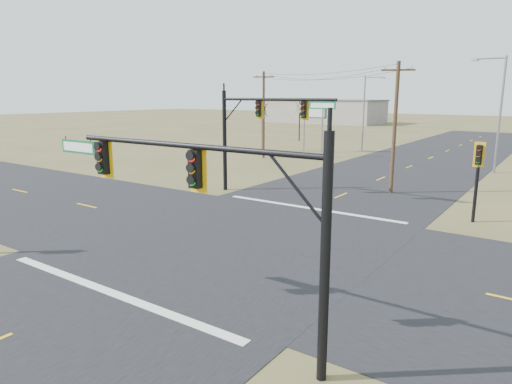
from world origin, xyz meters
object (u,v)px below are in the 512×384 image
mast_arm_near (194,184)px  streetlight_a (498,108)px  highway_sign (313,116)px  pedestal_signal_ne (478,164)px  utility_pole_near (395,126)px  utility_pole_far (264,114)px  mast_arm_far (258,120)px  bare_tree_a (263,108)px  streetlight_c (365,110)px  bare_tree_b (300,106)px

mast_arm_near → streetlight_a: (2.74, 36.52, 1.28)m
highway_sign → streetlight_a: 21.14m
pedestal_signal_ne → utility_pole_near: 8.26m
utility_pole_far → highway_sign: (2.03, 7.91, -0.53)m
mast_arm_far → highway_sign: (-8.47, 24.26, -0.84)m
highway_sign → bare_tree_a: bearing=-160.5°
mast_arm_far → highway_sign: size_ratio=1.44×
utility_pole_far → highway_sign: size_ratio=1.52×
mast_arm_far → mast_arm_near: bearing=-79.0°
pedestal_signal_ne → utility_pole_far: 28.95m
streetlight_a → mast_arm_far: bearing=-103.5°
mast_arm_near → utility_pole_far: size_ratio=1.09×
pedestal_signal_ne → bare_tree_a: bare_tree_a is taller
bare_tree_a → streetlight_c: bearing=32.4°
streetlight_c → streetlight_a: bearing=-19.4°
pedestal_signal_ne → highway_sign: size_ratio=0.72×
mast_arm_near → streetlight_c: bearing=100.6°
pedestal_signal_ne → highway_sign: highway_sign is taller
mast_arm_far → streetlight_a: bearing=40.2°
utility_pole_near → streetlight_c: streetlight_c is taller
utility_pole_far → bare_tree_b: utility_pole_far is taller
utility_pole_far → bare_tree_b: (-6.42, 19.47, 0.39)m
highway_sign → mast_arm_far: bearing=-80.2°
streetlight_c → highway_sign: bearing=-135.6°
mast_arm_far → streetlight_a: 23.19m
utility_pole_far → mast_arm_near: bearing=-59.0°
utility_pole_far → bare_tree_a: (-3.43, 4.89, 0.51)m
highway_sign → bare_tree_a: size_ratio=0.91×
highway_sign → streetlight_a: (20.61, -4.50, 1.38)m
mast_arm_near → bare_tree_a: 44.60m
mast_arm_near → pedestal_signal_ne: mast_arm_near is taller
mast_arm_far → bare_tree_a: (-13.93, 21.24, 0.20)m
utility_pole_far → bare_tree_b: 20.50m
pedestal_signal_ne → streetlight_c: streetlight_c is taller
streetlight_a → bare_tree_a: size_ratio=1.50×
utility_pole_near → highway_sign: utility_pole_near is taller
utility_pole_near → highway_sign: 24.37m
pedestal_signal_ne → utility_pole_near: size_ratio=0.49×
bare_tree_a → bare_tree_b: bearing=101.6°
mast_arm_far → utility_pole_near: utility_pole_near is taller
mast_arm_near → mast_arm_far: (-9.40, 16.76, 0.73)m
streetlight_c → bare_tree_b: streetlight_c is taller
mast_arm_near → streetlight_a: streetlight_a is taller
pedestal_signal_ne → streetlight_a: 19.20m
mast_arm_near → streetlight_a: 36.64m
pedestal_signal_ne → streetlight_a: size_ratio=0.44×
bare_tree_b → bare_tree_a: bearing=-78.4°
mast_arm_near → streetlight_c: streetlight_c is taller
pedestal_signal_ne → utility_pole_far: bearing=137.0°
streetlight_a → utility_pole_near: bearing=-90.2°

